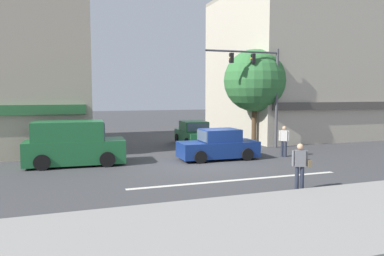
{
  "coord_description": "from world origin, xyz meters",
  "views": [
    {
      "loc": [
        -6.64,
        -16.61,
        3.4
      ],
      "look_at": [
        -0.04,
        2.0,
        1.6
      ],
      "focal_mm": 35.0,
      "sensor_mm": 36.0,
      "label": 1
    }
  ],
  "objects_px": {
    "street_tree": "(255,81)",
    "traffic_light_mast": "(263,81)",
    "utility_pole_far_right": "(270,82)",
    "utility_pole_near_left": "(49,88)",
    "sedan_crossing_center": "(218,146)",
    "pedestrian_foreground_with_bag": "(301,164)",
    "sedan_crossing_leftbound": "(194,134)",
    "van_waiting_far": "(73,144)",
    "pedestrian_mid_crossing": "(284,139)"
  },
  "relations": [
    {
      "from": "street_tree",
      "to": "traffic_light_mast",
      "type": "xyz_separation_m",
      "value": [
        -0.3,
        -1.6,
        -0.1
      ]
    },
    {
      "from": "utility_pole_far_right",
      "to": "traffic_light_mast",
      "type": "relative_size",
      "value": 1.32
    },
    {
      "from": "utility_pole_near_left",
      "to": "traffic_light_mast",
      "type": "distance_m",
      "value": 12.51
    },
    {
      "from": "utility_pole_near_left",
      "to": "utility_pole_far_right",
      "type": "distance_m",
      "value": 15.02
    },
    {
      "from": "sedan_crossing_center",
      "to": "pedestrian_foreground_with_bag",
      "type": "height_order",
      "value": "pedestrian_foreground_with_bag"
    },
    {
      "from": "sedan_crossing_leftbound",
      "to": "van_waiting_far",
      "type": "height_order",
      "value": "van_waiting_far"
    },
    {
      "from": "utility_pole_far_right",
      "to": "pedestrian_foreground_with_bag",
      "type": "relative_size",
      "value": 4.91
    },
    {
      "from": "sedan_crossing_center",
      "to": "pedestrian_mid_crossing",
      "type": "height_order",
      "value": "pedestrian_mid_crossing"
    },
    {
      "from": "sedan_crossing_leftbound",
      "to": "pedestrian_foreground_with_bag",
      "type": "distance_m",
      "value": 12.47
    },
    {
      "from": "street_tree",
      "to": "traffic_light_mast",
      "type": "relative_size",
      "value": 1.02
    },
    {
      "from": "sedan_crossing_leftbound",
      "to": "van_waiting_far",
      "type": "bearing_deg",
      "value": -148.38
    },
    {
      "from": "street_tree",
      "to": "utility_pole_far_right",
      "type": "height_order",
      "value": "utility_pole_far_right"
    },
    {
      "from": "pedestrian_foreground_with_bag",
      "to": "traffic_light_mast",
      "type": "bearing_deg",
      "value": 67.21
    },
    {
      "from": "street_tree",
      "to": "sedan_crossing_center",
      "type": "height_order",
      "value": "street_tree"
    },
    {
      "from": "utility_pole_far_right",
      "to": "traffic_light_mast",
      "type": "height_order",
      "value": "utility_pole_far_right"
    },
    {
      "from": "traffic_light_mast",
      "to": "pedestrian_mid_crossing",
      "type": "height_order",
      "value": "traffic_light_mast"
    },
    {
      "from": "street_tree",
      "to": "utility_pole_near_left",
      "type": "distance_m",
      "value": 12.76
    },
    {
      "from": "utility_pole_near_left",
      "to": "van_waiting_far",
      "type": "height_order",
      "value": "utility_pole_near_left"
    },
    {
      "from": "traffic_light_mast",
      "to": "van_waiting_far",
      "type": "relative_size",
      "value": 1.32
    },
    {
      "from": "van_waiting_far",
      "to": "utility_pole_near_left",
      "type": "bearing_deg",
      "value": 108.5
    },
    {
      "from": "street_tree",
      "to": "pedestrian_foreground_with_bag",
      "type": "xyz_separation_m",
      "value": [
        -4.31,
        -11.14,
        -3.33
      ]
    },
    {
      "from": "sedan_crossing_leftbound",
      "to": "street_tree",
      "type": "bearing_deg",
      "value": -19.1
    },
    {
      "from": "utility_pole_near_left",
      "to": "sedan_crossing_center",
      "type": "distance_m",
      "value": 9.64
    },
    {
      "from": "street_tree",
      "to": "traffic_light_mast",
      "type": "bearing_deg",
      "value": -100.61
    },
    {
      "from": "pedestrian_mid_crossing",
      "to": "van_waiting_far",
      "type": "bearing_deg",
      "value": 173.39
    },
    {
      "from": "sedan_crossing_center",
      "to": "pedestrian_foreground_with_bag",
      "type": "relative_size",
      "value": 2.47
    },
    {
      "from": "utility_pole_far_right",
      "to": "sedan_crossing_center",
      "type": "xyz_separation_m",
      "value": [
        -6.63,
        -5.97,
        -3.54
      ]
    },
    {
      "from": "pedestrian_foreground_with_bag",
      "to": "pedestrian_mid_crossing",
      "type": "distance_m",
      "value": 7.24
    },
    {
      "from": "pedestrian_foreground_with_bag",
      "to": "sedan_crossing_center",
      "type": "bearing_deg",
      "value": 91.59
    },
    {
      "from": "utility_pole_far_right",
      "to": "traffic_light_mast",
      "type": "bearing_deg",
      "value": -127.02
    },
    {
      "from": "utility_pole_far_right",
      "to": "sedan_crossing_center",
      "type": "relative_size",
      "value": 1.99
    },
    {
      "from": "pedestrian_mid_crossing",
      "to": "traffic_light_mast",
      "type": "bearing_deg",
      "value": 80.94
    },
    {
      "from": "traffic_light_mast",
      "to": "sedan_crossing_center",
      "type": "distance_m",
      "value": 6.1
    },
    {
      "from": "utility_pole_near_left",
      "to": "utility_pole_far_right",
      "type": "bearing_deg",
      "value": 7.57
    },
    {
      "from": "utility_pole_far_right",
      "to": "sedan_crossing_leftbound",
      "type": "relative_size",
      "value": 1.96
    },
    {
      "from": "pedestrian_foreground_with_bag",
      "to": "street_tree",
      "type": "bearing_deg",
      "value": 68.86
    },
    {
      "from": "traffic_light_mast",
      "to": "street_tree",
      "type": "bearing_deg",
      "value": 79.39
    },
    {
      "from": "street_tree",
      "to": "pedestrian_foreground_with_bag",
      "type": "relative_size",
      "value": 3.8
    },
    {
      "from": "traffic_light_mast",
      "to": "pedestrian_mid_crossing",
      "type": "distance_m",
      "value": 4.57
    },
    {
      "from": "sedan_crossing_center",
      "to": "pedestrian_foreground_with_bag",
      "type": "xyz_separation_m",
      "value": [
        0.19,
        -6.79,
        0.24
      ]
    },
    {
      "from": "sedan_crossing_leftbound",
      "to": "pedestrian_mid_crossing",
      "type": "bearing_deg",
      "value": -64.0
    },
    {
      "from": "utility_pole_near_left",
      "to": "traffic_light_mast",
      "type": "height_order",
      "value": "utility_pole_near_left"
    },
    {
      "from": "traffic_light_mast",
      "to": "sedan_crossing_center",
      "type": "relative_size",
      "value": 1.5
    },
    {
      "from": "utility_pole_near_left",
      "to": "sedan_crossing_leftbound",
      "type": "distance_m",
      "value": 9.59
    },
    {
      "from": "sedan_crossing_center",
      "to": "pedestrian_foreground_with_bag",
      "type": "bearing_deg",
      "value": -88.41
    },
    {
      "from": "van_waiting_far",
      "to": "traffic_light_mast",
      "type": "bearing_deg",
      "value": 9.67
    },
    {
      "from": "utility_pole_far_right",
      "to": "pedestrian_mid_crossing",
      "type": "distance_m",
      "value": 7.8
    },
    {
      "from": "street_tree",
      "to": "pedestrian_foreground_with_bag",
      "type": "bearing_deg",
      "value": -111.14
    },
    {
      "from": "van_waiting_far",
      "to": "pedestrian_mid_crossing",
      "type": "relative_size",
      "value": 2.81
    },
    {
      "from": "utility_pole_near_left",
      "to": "utility_pole_far_right",
      "type": "xyz_separation_m",
      "value": [
        14.88,
        1.98,
        0.54
      ]
    }
  ]
}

